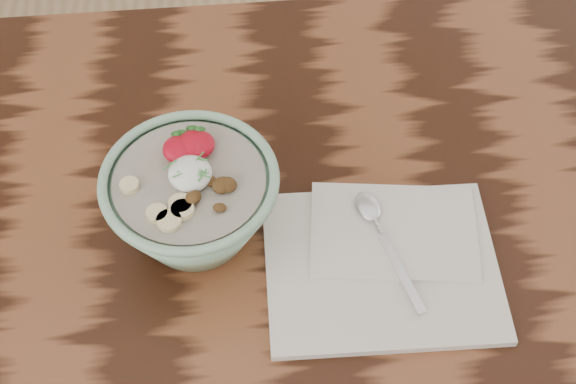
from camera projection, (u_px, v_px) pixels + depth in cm
name	position (u px, v px, depth cm)	size (l,w,h in cm)	color
table	(310.00, 292.00, 101.65)	(160.00, 90.00, 75.00)	black
breakfast_bowl	(193.00, 201.00, 90.38)	(19.86, 19.86, 12.95)	#8BBB9A
napkin	(384.00, 259.00, 92.91)	(27.21, 23.09, 1.64)	silver
spoon	(376.00, 222.00, 94.33)	(6.32, 17.19, 0.90)	silver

